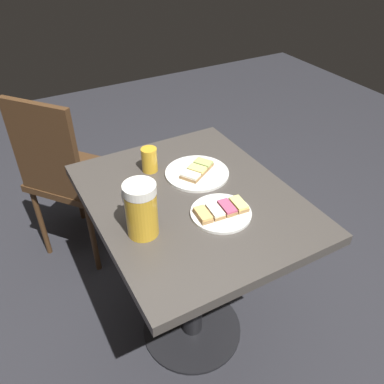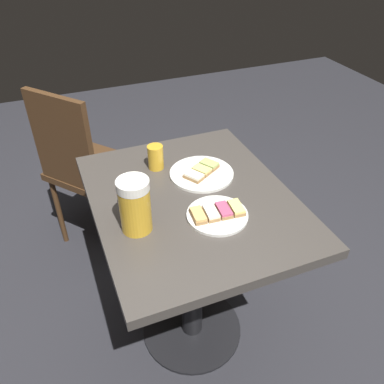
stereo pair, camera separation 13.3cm
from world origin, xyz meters
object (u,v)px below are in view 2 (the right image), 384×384
Objects in this scene: plate_near at (202,173)px; cafe_chair at (83,164)px; beer_glass_small at (156,157)px; plate_far at (217,214)px; beer_mug at (134,205)px.

plate_near is 0.77m from cafe_chair.
beer_glass_small is (-0.11, -0.14, 0.04)m from plate_near.
plate_far is (0.24, -0.05, 0.00)m from plate_near.
plate_far is 0.96m from cafe_chair.
cafe_chair is at bearing -159.83° from plate_far.
plate_far is at bearing 79.87° from beer_mug.
beer_mug is 0.19× the size of cafe_chair.
plate_far is 1.11× the size of beer_mug.
plate_far is 0.36m from beer_glass_small.
beer_mug reaches higher than beer_glass_small.
beer_mug is 1.92× the size of beer_glass_small.
beer_mug is at bearing -27.89° from beer_glass_small.
beer_glass_small is at bearing -15.73° from cafe_chair.
beer_mug is at bearing -57.28° from plate_near.
plate_near is 2.54× the size of beer_glass_small.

